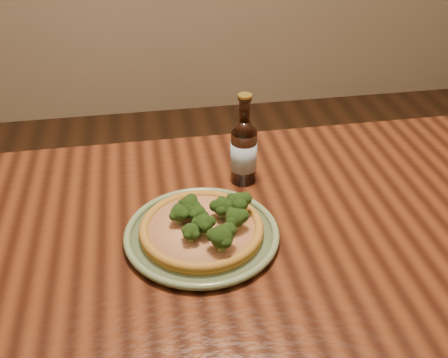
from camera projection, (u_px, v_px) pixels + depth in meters
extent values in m
cube|color=#49200F|center=(183.00, 267.00, 0.97)|extent=(1.60, 0.90, 0.04)
cylinder|color=#49200F|center=(414.00, 244.00, 1.59)|extent=(0.07, 0.07, 0.71)
cylinder|color=#617450|center=(202.00, 236.00, 1.00)|extent=(0.27, 0.27, 0.01)
torus|color=#617450|center=(202.00, 233.00, 1.00)|extent=(0.30, 0.30, 0.01)
torus|color=#617450|center=(202.00, 233.00, 1.00)|extent=(0.24, 0.24, 0.01)
cylinder|color=olive|center=(202.00, 231.00, 0.99)|extent=(0.23, 0.23, 0.01)
torus|color=olive|center=(202.00, 228.00, 0.99)|extent=(0.24, 0.24, 0.02)
cylinder|color=tan|center=(202.00, 228.00, 0.99)|extent=(0.20, 0.20, 0.01)
sphere|color=#2A4A17|center=(190.00, 205.00, 1.00)|extent=(0.05, 0.05, 0.04)
sphere|color=#2A4A17|center=(221.00, 206.00, 1.00)|extent=(0.05, 0.05, 0.03)
sphere|color=#2A4A17|center=(179.00, 213.00, 0.98)|extent=(0.04, 0.04, 0.03)
sphere|color=#2A4A17|center=(204.00, 224.00, 0.95)|extent=(0.04, 0.04, 0.04)
sphere|color=#2A4A17|center=(191.00, 231.00, 0.94)|extent=(0.04, 0.04, 0.03)
sphere|color=#2A4A17|center=(198.00, 214.00, 0.98)|extent=(0.04, 0.04, 0.03)
sphere|color=#2A4A17|center=(238.00, 203.00, 1.00)|extent=(0.05, 0.05, 0.04)
sphere|color=#2A4A17|center=(235.00, 218.00, 0.97)|extent=(0.05, 0.05, 0.04)
sphere|color=#2A4A17|center=(222.00, 237.00, 0.92)|extent=(0.06, 0.06, 0.04)
cylinder|color=black|center=(244.00, 157.00, 1.14)|extent=(0.06, 0.06, 0.12)
cone|color=black|center=(244.00, 127.00, 1.10)|extent=(0.06, 0.06, 0.03)
cylinder|color=black|center=(245.00, 109.00, 1.07)|extent=(0.02, 0.02, 0.05)
torus|color=black|center=(245.00, 99.00, 1.06)|extent=(0.03, 0.03, 0.00)
cylinder|color=#A58C33|center=(245.00, 96.00, 1.06)|extent=(0.03, 0.03, 0.01)
cylinder|color=#9FB0C0|center=(244.00, 155.00, 1.14)|extent=(0.06, 0.06, 0.06)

